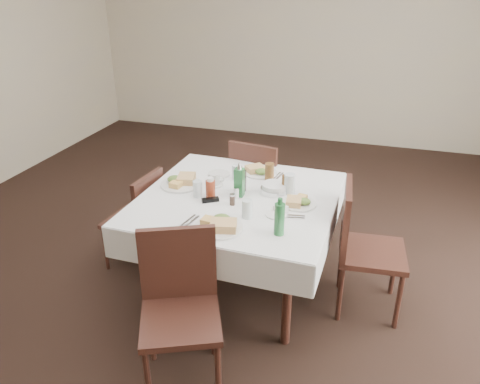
% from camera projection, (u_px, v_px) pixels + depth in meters
% --- Properties ---
extents(ground_plane, '(7.00, 7.00, 0.00)m').
position_uv_depth(ground_plane, '(223.00, 271.00, 3.79)').
color(ground_plane, black).
extents(room_shell, '(6.04, 7.04, 2.80)m').
position_uv_depth(room_shell, '(219.00, 55.00, 3.06)').
color(room_shell, '#BDB09F').
rests_on(room_shell, ground).
extents(dining_table, '(1.39, 1.39, 0.76)m').
position_uv_depth(dining_table, '(238.00, 206.00, 3.34)').
color(dining_table, black).
rests_on(dining_table, ground).
extents(chair_north, '(0.50, 0.50, 0.91)m').
position_uv_depth(chair_north, '(257.00, 183.00, 4.10)').
color(chair_north, black).
rests_on(chair_north, ground).
extents(chair_south, '(0.58, 0.58, 0.93)m').
position_uv_depth(chair_south, '(180.00, 298.00, 2.65)').
color(chair_south, black).
rests_on(chair_south, ground).
extents(chair_east, '(0.48, 0.48, 0.94)m').
position_uv_depth(chair_east, '(360.00, 241.00, 3.20)').
color(chair_east, black).
rests_on(chair_east, ground).
extents(chair_west, '(0.42, 0.42, 0.82)m').
position_uv_depth(chair_west, '(140.00, 215.00, 3.68)').
color(chair_west, black).
rests_on(chair_west, ground).
extents(meal_north, '(0.26, 0.26, 0.06)m').
position_uv_depth(meal_north, '(260.00, 171.00, 3.67)').
color(meal_north, white).
rests_on(meal_north, dining_table).
extents(meal_south, '(0.31, 0.31, 0.07)m').
position_uv_depth(meal_south, '(220.00, 225.00, 2.89)').
color(meal_south, white).
rests_on(meal_south, dining_table).
extents(meal_east, '(0.25, 0.25, 0.05)m').
position_uv_depth(meal_east, '(298.00, 202.00, 3.18)').
color(meal_east, white).
rests_on(meal_east, dining_table).
extents(meal_west, '(0.30, 0.30, 0.07)m').
position_uv_depth(meal_west, '(181.00, 182.00, 3.48)').
color(meal_west, white).
rests_on(meal_west, dining_table).
extents(side_plate_a, '(0.17, 0.17, 0.01)m').
position_uv_depth(side_plate_a, '(219.00, 174.00, 3.65)').
color(side_plate_a, white).
rests_on(side_plate_a, dining_table).
extents(side_plate_b, '(0.14, 0.14, 0.01)m').
position_uv_depth(side_plate_b, '(276.00, 215.00, 3.05)').
color(side_plate_b, white).
rests_on(side_plate_b, dining_table).
extents(water_n, '(0.06, 0.06, 0.11)m').
position_uv_depth(water_n, '(236.00, 172.00, 3.56)').
color(water_n, silver).
rests_on(water_n, dining_table).
extents(water_s, '(0.07, 0.07, 0.13)m').
position_uv_depth(water_s, '(247.00, 209.00, 3.00)').
color(water_s, silver).
rests_on(water_s, dining_table).
extents(water_e, '(0.08, 0.08, 0.15)m').
position_uv_depth(water_e, '(289.00, 184.00, 3.32)').
color(water_e, silver).
rests_on(water_e, dining_table).
extents(water_w, '(0.06, 0.06, 0.12)m').
position_uv_depth(water_w, '(198.00, 189.00, 3.28)').
color(water_w, silver).
rests_on(water_w, dining_table).
extents(iced_tea_a, '(0.07, 0.07, 0.14)m').
position_uv_depth(iced_tea_a, '(269.00, 173.00, 3.51)').
color(iced_tea_a, brown).
rests_on(iced_tea_a, dining_table).
extents(iced_tea_b, '(0.06, 0.06, 0.13)m').
position_uv_depth(iced_tea_b, '(286.00, 184.00, 3.34)').
color(iced_tea_b, brown).
rests_on(iced_tea_b, dining_table).
extents(bread_basket, '(0.20, 0.20, 0.07)m').
position_uv_depth(bread_basket, '(274.00, 188.00, 3.36)').
color(bread_basket, silver).
rests_on(bread_basket, dining_table).
extents(oil_cruet_dark, '(0.05, 0.05, 0.21)m').
position_uv_depth(oil_cruet_dark, '(242.00, 180.00, 3.35)').
color(oil_cruet_dark, black).
rests_on(oil_cruet_dark, dining_table).
extents(oil_cruet_green, '(0.06, 0.06, 0.26)m').
position_uv_depth(oil_cruet_green, '(239.00, 181.00, 3.27)').
color(oil_cruet_green, '#276E38').
rests_on(oil_cruet_green, dining_table).
extents(ketchup_bottle, '(0.07, 0.07, 0.14)m').
position_uv_depth(ketchup_bottle, '(210.00, 188.00, 3.28)').
color(ketchup_bottle, '#95351B').
rests_on(ketchup_bottle, dining_table).
extents(salt_shaker, '(0.04, 0.04, 0.08)m').
position_uv_depth(salt_shaker, '(236.00, 193.00, 3.26)').
color(salt_shaker, white).
rests_on(salt_shaker, dining_table).
extents(pepper_shaker, '(0.04, 0.04, 0.08)m').
position_uv_depth(pepper_shaker, '(232.00, 200.00, 3.17)').
color(pepper_shaker, '#423025').
rests_on(pepper_shaker, dining_table).
extents(coffee_mug, '(0.14, 0.13, 0.09)m').
position_uv_depth(coffee_mug, '(215.00, 180.00, 3.46)').
color(coffee_mug, white).
rests_on(coffee_mug, dining_table).
extents(sunglasses, '(0.12, 0.10, 0.03)m').
position_uv_depth(sunglasses, '(210.00, 200.00, 3.23)').
color(sunglasses, black).
rests_on(sunglasses, dining_table).
extents(green_bottle, '(0.06, 0.06, 0.24)m').
position_uv_depth(green_bottle, '(279.00, 219.00, 2.79)').
color(green_bottle, '#276E38').
rests_on(green_bottle, dining_table).
extents(sugar_caddy, '(0.10, 0.07, 0.05)m').
position_uv_depth(sugar_caddy, '(281.00, 209.00, 3.09)').
color(sugar_caddy, white).
rests_on(sugar_caddy, dining_table).
extents(cutlery_n, '(0.07, 0.16, 0.01)m').
position_uv_depth(cutlery_n, '(278.00, 176.00, 3.62)').
color(cutlery_n, silver).
rests_on(cutlery_n, dining_table).
extents(cutlery_s, '(0.08, 0.20, 0.01)m').
position_uv_depth(cutlery_s, '(189.00, 222.00, 2.96)').
color(cutlery_s, silver).
rests_on(cutlery_s, dining_table).
extents(cutlery_e, '(0.20, 0.08, 0.01)m').
position_uv_depth(cutlery_e, '(290.00, 217.00, 3.03)').
color(cutlery_e, silver).
rests_on(cutlery_e, dining_table).
extents(cutlery_w, '(0.16, 0.08, 0.01)m').
position_uv_depth(cutlery_w, '(185.00, 180.00, 3.56)').
color(cutlery_w, silver).
rests_on(cutlery_w, dining_table).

